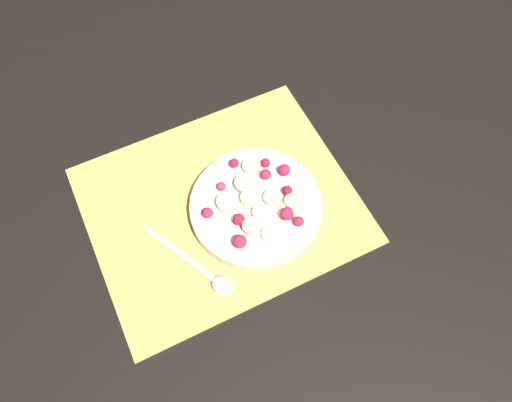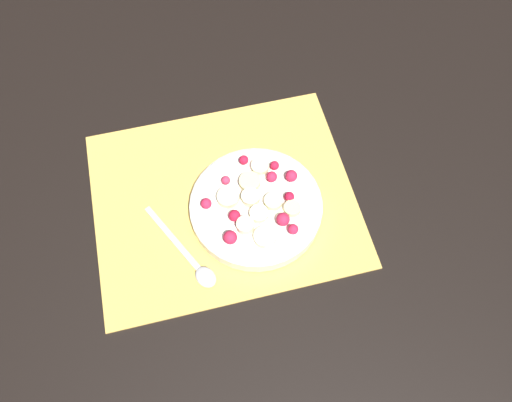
{
  "view_description": "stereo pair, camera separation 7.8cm",
  "coord_description": "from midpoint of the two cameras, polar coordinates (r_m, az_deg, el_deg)",
  "views": [
    {
      "loc": [
        -0.11,
        -0.36,
        0.73
      ],
      "look_at": [
        0.05,
        -0.04,
        0.04
      ],
      "focal_mm": 35.0,
      "sensor_mm": 36.0,
      "label": 1
    },
    {
      "loc": [
        -0.04,
        -0.39,
        0.73
      ],
      "look_at": [
        0.05,
        -0.04,
        0.04
      ],
      "focal_mm": 35.0,
      "sensor_mm": 36.0,
      "label": 2
    }
  ],
  "objects": [
    {
      "name": "ground_plane",
      "position": [
        0.82,
        -6.69,
        -0.75
      ],
      "size": [
        3.0,
        3.0,
        0.0
      ],
      "primitive_type": "plane",
      "color": "black"
    },
    {
      "name": "placemat",
      "position": [
        0.82,
        -6.71,
        -0.66
      ],
      "size": [
        0.42,
        0.35,
        0.01
      ],
      "color": "#E0B251",
      "rests_on": "ground_plane"
    },
    {
      "name": "fruit_bowl",
      "position": [
        0.8,
        -2.79,
        -0.81
      ],
      "size": [
        0.21,
        0.21,
        0.05
      ],
      "color": "silver",
      "rests_on": "placemat"
    },
    {
      "name": "spoon",
      "position": [
        0.77,
        -8.65,
        -8.46
      ],
      "size": [
        0.1,
        0.16,
        0.01
      ],
      "rotation": [
        0.0,
        0.0,
        5.18
      ],
      "color": "#B2B2B7",
      "rests_on": "placemat"
    }
  ]
}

